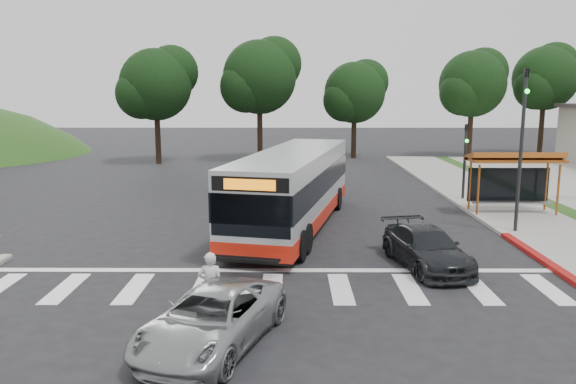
{
  "coord_description": "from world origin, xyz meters",
  "views": [
    {
      "loc": [
        0.54,
        -20.51,
        5.62
      ],
      "look_at": [
        0.44,
        2.02,
        1.6
      ],
      "focal_mm": 35.0,
      "sensor_mm": 36.0,
      "label": 1
    }
  ],
  "objects_px": {
    "transit_bus": "(294,190)",
    "silver_suv_south": "(212,318)",
    "dark_sedan": "(426,248)",
    "pedestrian": "(211,285)"
  },
  "relations": [
    {
      "from": "pedestrian",
      "to": "silver_suv_south",
      "type": "height_order",
      "value": "pedestrian"
    },
    {
      "from": "pedestrian",
      "to": "silver_suv_south",
      "type": "bearing_deg",
      "value": 97.5
    },
    {
      "from": "dark_sedan",
      "to": "silver_suv_south",
      "type": "height_order",
      "value": "silver_suv_south"
    },
    {
      "from": "dark_sedan",
      "to": "silver_suv_south",
      "type": "bearing_deg",
      "value": -148.11
    },
    {
      "from": "silver_suv_south",
      "to": "dark_sedan",
      "type": "bearing_deg",
      "value": 62.43
    },
    {
      "from": "pedestrian",
      "to": "dark_sedan",
      "type": "xyz_separation_m",
      "value": [
        6.41,
        4.21,
        -0.22
      ]
    },
    {
      "from": "silver_suv_south",
      "to": "transit_bus",
      "type": "bearing_deg",
      "value": 99.69
    },
    {
      "from": "transit_bus",
      "to": "silver_suv_south",
      "type": "xyz_separation_m",
      "value": [
        -1.89,
        -11.26,
        -0.96
      ]
    },
    {
      "from": "transit_bus",
      "to": "silver_suv_south",
      "type": "bearing_deg",
      "value": -86.62
    },
    {
      "from": "transit_bus",
      "to": "pedestrian",
      "type": "xyz_separation_m",
      "value": [
        -2.13,
        -9.67,
        -0.75
      ]
    }
  ]
}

